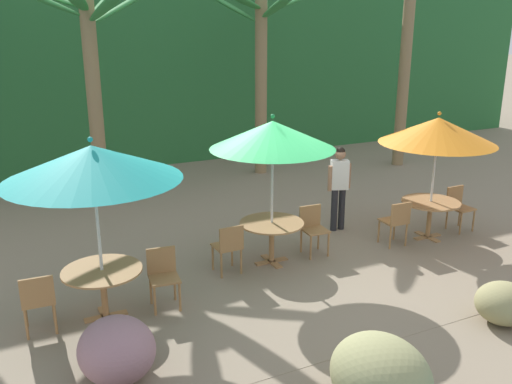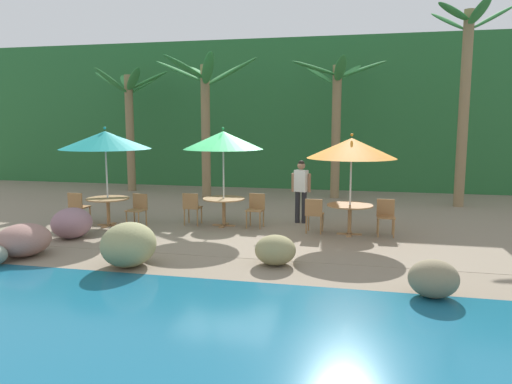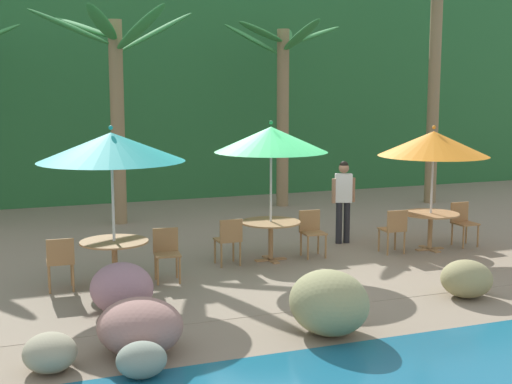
# 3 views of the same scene
# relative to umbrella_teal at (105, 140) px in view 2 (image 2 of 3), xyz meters

# --- Properties ---
(ground_plane) EXTENTS (120.00, 120.00, 0.00)m
(ground_plane) POSITION_rel_umbrella_teal_xyz_m (3.15, 0.35, -2.25)
(ground_plane) COLOR gray
(terrace_deck) EXTENTS (18.00, 5.20, 0.01)m
(terrace_deck) POSITION_rel_umbrella_teal_xyz_m (3.15, 0.35, -2.25)
(terrace_deck) COLOR gray
(terrace_deck) RESTS_ON ground
(foliage_backdrop) EXTENTS (28.00, 2.40, 6.00)m
(foliage_backdrop) POSITION_rel_umbrella_teal_xyz_m (3.15, 9.35, 0.75)
(foliage_backdrop) COLOR #286633
(foliage_backdrop) RESTS_ON ground
(rock_seawall) EXTENTS (15.65, 3.17, 0.93)m
(rock_seawall) POSITION_rel_umbrella_teal_xyz_m (5.30, -3.06, -1.87)
(rock_seawall) COLOR gray
(rock_seawall) RESTS_ON ground
(umbrella_teal) EXTENTS (2.33, 2.33, 2.60)m
(umbrella_teal) POSITION_rel_umbrella_teal_xyz_m (0.00, 0.00, 0.00)
(umbrella_teal) COLOR silver
(umbrella_teal) RESTS_ON ground
(dining_table_teal) EXTENTS (1.10, 1.10, 0.74)m
(dining_table_teal) POSITION_rel_umbrella_teal_xyz_m (-0.00, -0.00, -1.64)
(dining_table_teal) COLOR #A37547
(dining_table_teal) RESTS_ON ground
(chair_teal_seaward) EXTENTS (0.47, 0.47, 0.87)m
(chair_teal_seaward) POSITION_rel_umbrella_teal_xyz_m (0.85, -0.01, -1.74)
(chair_teal_seaward) COLOR #9E7042
(chair_teal_seaward) RESTS_ON ground
(chair_teal_inland) EXTENTS (0.44, 0.45, 0.87)m
(chair_teal_inland) POSITION_rel_umbrella_teal_xyz_m (-0.85, -0.05, -1.74)
(chair_teal_inland) COLOR #9E7042
(chair_teal_inland) RESTS_ON ground
(umbrella_green) EXTENTS (2.07, 2.07, 2.59)m
(umbrella_green) POSITION_rel_umbrella_teal_xyz_m (2.97, 0.64, -0.01)
(umbrella_green) COLOR silver
(umbrella_green) RESTS_ON ground
(dining_table_green) EXTENTS (1.10, 1.10, 0.74)m
(dining_table_green) POSITION_rel_umbrella_teal_xyz_m (2.97, 0.64, -1.64)
(dining_table_green) COLOR #A37547
(dining_table_green) RESTS_ON ground
(chair_green_seaward) EXTENTS (0.44, 0.45, 0.87)m
(chair_green_seaward) POSITION_rel_umbrella_teal_xyz_m (3.83, 0.69, -1.74)
(chair_green_seaward) COLOR #9E7042
(chair_green_seaward) RESTS_ON ground
(chair_green_inland) EXTENTS (0.43, 0.44, 0.87)m
(chair_green_inland) POSITION_rel_umbrella_teal_xyz_m (2.13, 0.53, -1.74)
(chair_green_inland) COLOR #9E7042
(chair_green_inland) RESTS_ON ground
(umbrella_orange) EXTENTS (2.13, 2.13, 2.45)m
(umbrella_orange) POSITION_rel_umbrella_teal_xyz_m (6.23, 0.34, -0.15)
(umbrella_orange) COLOR silver
(umbrella_orange) RESTS_ON ground
(dining_table_orange) EXTENTS (1.10, 1.10, 0.74)m
(dining_table_orange) POSITION_rel_umbrella_teal_xyz_m (6.23, 0.34, -1.64)
(dining_table_orange) COLOR #A37547
(dining_table_orange) RESTS_ON ground
(chair_orange_seaward) EXTENTS (0.43, 0.44, 0.87)m
(chair_orange_seaward) POSITION_rel_umbrella_teal_xyz_m (7.08, 0.46, -1.74)
(chair_orange_seaward) COLOR #9E7042
(chair_orange_seaward) RESTS_ON ground
(chair_orange_inland) EXTENTS (0.44, 0.44, 0.87)m
(chair_orange_inland) POSITION_rel_umbrella_teal_xyz_m (5.38, 0.28, -1.74)
(chair_orange_inland) COLOR #9E7042
(chair_orange_inland) RESTS_ON ground
(palm_tree_nearest) EXTENTS (3.13, 2.88, 4.71)m
(palm_tree_nearest) POSITION_rel_umbrella_teal_xyz_m (-2.48, 6.32, 0.96)
(palm_tree_nearest) COLOR olive
(palm_tree_nearest) RESTS_ON ground
(palm_tree_second) EXTENTS (3.79, 3.47, 4.96)m
(palm_tree_second) POSITION_rel_umbrella_teal_xyz_m (0.99, 5.21, 1.20)
(palm_tree_second) COLOR olive
(palm_tree_second) RESTS_ON ground
(palm_tree_third) EXTENTS (3.26, 3.22, 4.87)m
(palm_tree_third) POSITION_rel_umbrella_teal_xyz_m (5.50, 6.15, 1.01)
(palm_tree_third) COLOR olive
(palm_tree_third) RESTS_ON ground
(palm_tree_fourth) EXTENTS (2.53, 2.78, 6.28)m
(palm_tree_fourth) POSITION_rel_umbrella_teal_xyz_m (9.54, 5.20, 1.75)
(palm_tree_fourth) COLOR olive
(palm_tree_fourth) RESTS_ON ground
(waiter_in_white) EXTENTS (0.52, 0.31, 1.70)m
(waiter_in_white) POSITION_rel_umbrella_teal_xyz_m (4.90, 1.47, -1.27)
(waiter_in_white) COLOR #232328
(waiter_in_white) RESTS_ON ground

